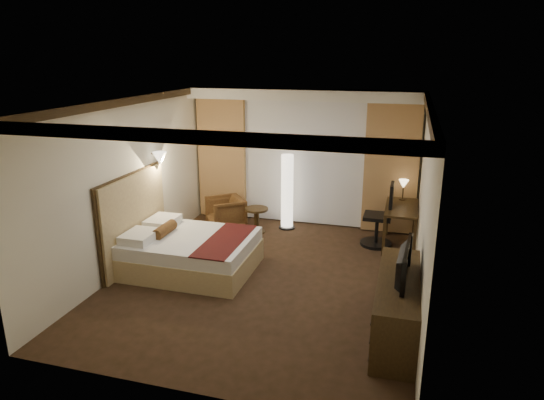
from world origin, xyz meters
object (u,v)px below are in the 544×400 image
(office_chair, at_px, (378,214))
(dresser, at_px, (397,306))
(side_table, at_px, (257,220))
(desk, at_px, (400,227))
(bed, at_px, (192,253))
(television, at_px, (398,256))
(floor_lamp, at_px, (287,192))
(armchair, at_px, (226,211))

(office_chair, height_order, dresser, office_chair)
(side_table, xyz_separation_m, desk, (2.68, 0.03, 0.13))
(bed, bearing_deg, dresser, -17.26)
(side_table, distance_m, desk, 2.69)
(bed, distance_m, side_table, 1.97)
(bed, bearing_deg, office_chair, 34.28)
(office_chair, distance_m, dresser, 2.93)
(dresser, height_order, television, television)
(floor_lamp, xyz_separation_m, office_chair, (1.78, -0.42, -0.16))
(bed, relative_size, side_table, 3.94)
(armchair, height_order, side_table, armchair)
(bed, xyz_separation_m, office_chair, (2.76, 1.88, 0.30))
(armchair, relative_size, office_chair, 0.58)
(bed, distance_m, floor_lamp, 2.55)
(dresser, bearing_deg, television, 180.00)
(side_table, bearing_deg, floor_lamp, 38.52)
(side_table, relative_size, television, 0.50)
(floor_lamp, height_order, desk, floor_lamp)
(floor_lamp, distance_m, office_chair, 1.83)
(desk, height_order, television, television)
(dresser, bearing_deg, armchair, 138.73)
(bed, relative_size, floor_lamp, 1.30)
(bed, xyz_separation_m, television, (3.19, -1.00, 0.74))
(desk, height_order, dresser, desk)
(side_table, bearing_deg, dresser, -46.76)
(side_table, bearing_deg, desk, 0.58)
(desk, xyz_separation_m, office_chair, (-0.40, -0.05, 0.21))
(armchair, xyz_separation_m, dresser, (3.41, -2.99, 0.03))
(bed, height_order, side_table, bed)
(armchair, xyz_separation_m, desk, (3.36, -0.06, 0.03))
(bed, relative_size, dresser, 1.02)
(floor_lamp, relative_size, office_chair, 1.28)
(armchair, relative_size, side_table, 1.39)
(office_chair, bearing_deg, desk, 7.60)
(bed, bearing_deg, television, -17.42)
(floor_lamp, distance_m, television, 3.98)
(floor_lamp, xyz_separation_m, dresser, (2.23, -3.31, -0.38))
(desk, bearing_deg, bed, -148.59)
(bed, distance_m, office_chair, 3.36)
(side_table, height_order, floor_lamp, floor_lamp)
(floor_lamp, height_order, dresser, floor_lamp)
(desk, bearing_deg, dresser, -89.02)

